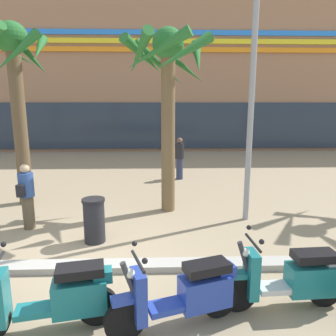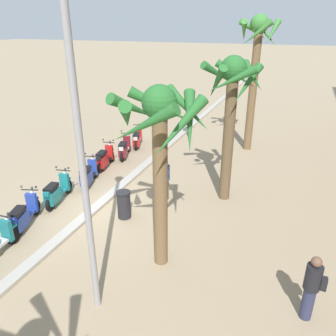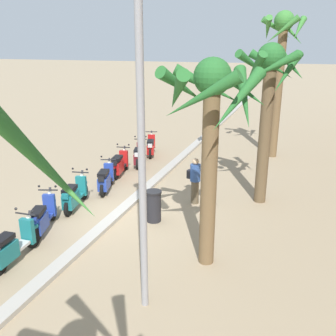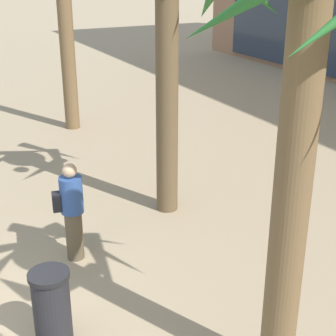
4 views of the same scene
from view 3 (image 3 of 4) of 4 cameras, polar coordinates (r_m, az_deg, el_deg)
The scene contains 16 objects.
ground_plane at distance 11.83m, azimuth -6.96°, elevation -6.91°, with size 200.00×200.00×0.00m, color #9E896B.
curb_strip at distance 11.84m, azimuth -7.31°, elevation -6.59°, with size 60.00×0.36×0.12m, color #ADA89E.
scooter_red_second_in_line at distance 17.64m, azimuth -2.62°, elevation 3.27°, with size 1.71×0.81×1.04m.
scooter_maroon_tail_end at distance 16.20m, azimuth -4.41°, elevation 1.91°, with size 1.80×0.79×1.17m.
scooter_red_gap_after_mid at distance 15.03m, azimuth -7.36°, elevation 0.53°, with size 1.75×0.63×1.17m.
scooter_blue_last_in_row at distance 13.47m, azimuth -9.45°, elevation -1.72°, with size 1.69×0.74×1.17m.
scooter_teal_mid_front at distance 12.27m, azimuth -14.04°, elevation -4.06°, with size 1.83×0.68×1.17m.
scooter_blue_mid_rear at distance 11.04m, azimuth -18.50°, elevation -7.13°, with size 1.77×0.81×1.17m.
scooter_teal_lead_nearest at distance 9.82m, azimuth -22.58°, elevation -10.91°, with size 1.81×0.56×1.17m.
crossing_sign at distance 18.54m, azimuth 6.11°, elevation 7.29°, with size 0.60×0.14×2.40m.
palm_tree_far_corner at distance 8.15m, azimuth 6.62°, elevation 8.19°, with size 2.36×2.37×4.77m.
palm_tree_near_sign at distance 12.10m, azimuth 15.08°, elevation 11.67°, with size 2.02×2.20×5.07m.
palm_tree_mid_walkway at distance 17.64m, azimuth 16.79°, elevation 16.20°, with size 1.93×1.97×6.36m.
pedestrian_window_shopping at distance 12.25m, azimuth 4.11°, elevation -1.79°, with size 0.34×0.46×1.55m.
litter_bin at distance 11.12m, azimuth -2.20°, elevation -5.75°, with size 0.48×0.48×0.95m.
street_lamp at distance 6.40m, azimuth -4.30°, elevation 14.41°, with size 0.36×0.36×7.65m.
Camera 3 is at (9.53, 4.90, 5.01)m, focal length 40.17 mm.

